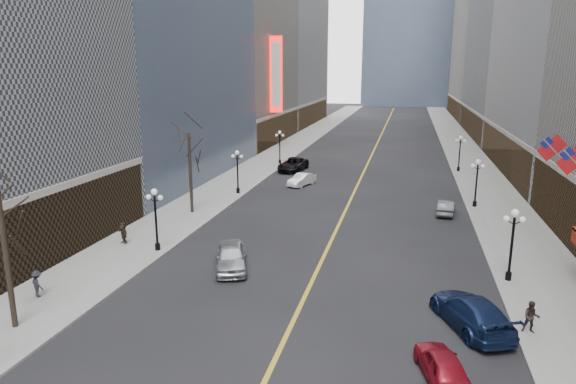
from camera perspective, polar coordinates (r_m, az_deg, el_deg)
The scene contains 24 objects.
sidewalk_east at distance 73.46m, azimuth 19.84°, elevation 2.67°, with size 6.00×230.00×0.15m, color gray.
sidewalk_west at distance 75.46m, azimuth -1.79°, elevation 3.74°, with size 6.00×230.00×0.15m, color gray.
lane_line at distance 82.99m, azimuth 9.43°, elevation 4.40°, with size 0.25×200.00×0.02m, color gold.
bldg_east_c at distance 111.18m, azimuth 27.35°, elevation 17.90°, with size 26.60×40.60×48.80m.
streetlamp_east_1 at distance 33.95m, azimuth 23.68°, elevation -4.64°, with size 1.26×0.44×4.52m.
streetlamp_east_2 at distance 51.21m, azimuth 20.25°, elevation 1.48°, with size 1.26×0.44×4.52m.
streetlamp_east_3 at distance 68.85m, azimuth 18.55°, elevation 4.49°, with size 1.26×0.44×4.52m.
streetlamp_west_1 at distance 37.47m, azimuth -14.51°, elevation -2.28°, with size 1.26×0.44×4.52m.
streetlamp_west_2 at distance 53.61m, azimuth -5.63°, elevation 2.76°, with size 1.26×0.44×4.52m.
streetlamp_west_3 at distance 70.65m, azimuth -0.92°, elevation 5.40°, with size 1.26×0.44×4.52m.
flag_4 at distance 35.70m, azimuth 29.34°, elevation 2.87°, with size 2.87×0.12×2.87m.
flag_5 at distance 40.47m, azimuth 27.46°, elevation 4.13°, with size 2.87×0.12×2.87m.
theatre_marquee at distance 84.54m, azimuth -1.32°, elevation 12.90°, with size 2.00×0.55×12.00m.
tree_west_near at distance 28.12m, azimuth -29.38°, elevation -1.76°, with size 3.60×3.60×7.92m.
tree_west_far at distance 46.34m, azimuth -10.92°, elevation 5.08°, with size 3.60×3.60×7.92m.
car_nb_near at distance 34.05m, azimuth -6.35°, elevation -7.15°, with size 2.01×4.99×1.70m, color #ADB1B5.
car_nb_mid at distance 57.96m, azimuth 1.53°, elevation 1.38°, with size 1.44×4.13×1.36m, color silver.
car_nb_far at distance 66.45m, azimuth 0.58°, elevation 3.09°, with size 2.79×6.06×1.68m, color black.
car_sb_near at distance 28.20m, azimuth 19.68°, elevation -12.44°, with size 2.35×5.77×1.68m, color #122045.
car_sb_mid at distance 23.69m, azimuth 16.73°, elevation -17.90°, with size 1.59×3.94×1.34m, color maroon.
car_sb_far at distance 48.55m, azimuth 17.15°, elevation -1.62°, with size 1.40×4.02×1.33m, color #4C5354.
ped_east_walk at distance 28.48m, azimuth 25.42°, elevation -12.45°, with size 0.79×0.43×1.63m, color black.
ped_west_walk at distance 32.82m, azimuth -26.09°, elevation -9.15°, with size 1.01×0.42×1.56m, color #23222B.
ped_west_far at distance 40.18m, azimuth -17.82°, elevation -4.35°, with size 1.49×0.43×1.60m, color #2F221A.
Camera 1 is at (5.33, -1.83, 12.77)m, focal length 32.00 mm.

